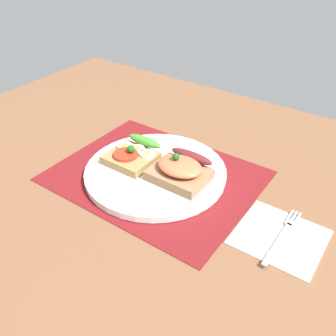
{
  "coord_description": "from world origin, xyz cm",
  "views": [
    {
      "loc": [
        36.05,
        -47.08,
        43.59
      ],
      "look_at": [
        3.0,
        0.0,
        3.17
      ],
      "focal_mm": 39.68,
      "sensor_mm": 36.0,
      "label": 1
    }
  ],
  "objects": [
    {
      "name": "ground_plane",
      "position": [
        0.0,
        0.0,
        -1.6
      ],
      "size": [
        120.0,
        90.0,
        3.2
      ],
      "primitive_type": "cube",
      "color": "brown"
    },
    {
      "name": "placemat",
      "position": [
        0.0,
        0.0,
        0.15
      ],
      "size": [
        38.64,
        30.28,
        0.3
      ],
      "primitive_type": "cube",
      "color": "maroon",
      "rests_on": "ground_plane"
    },
    {
      "name": "plate",
      "position": [
        0.0,
        0.0,
        0.99
      ],
      "size": [
        27.71,
        27.71,
        1.37
      ],
      "primitive_type": "cylinder",
      "color": "white",
      "rests_on": "placemat"
    },
    {
      "name": "sandwich_egg_tomato",
      "position": [
        -5.6,
        0.08,
        3.03
      ],
      "size": [
        9.25,
        9.89,
        3.91
      ],
      "color": "#997846",
      "rests_on": "plate"
    },
    {
      "name": "sandwich_salmon",
      "position": [
        5.6,
        0.22,
        3.62
      ],
      "size": [
        10.65,
        9.83,
        5.45
      ],
      "color": "#916C46",
      "rests_on": "plate"
    },
    {
      "name": "napkin",
      "position": [
        26.39,
        -2.01,
        0.3
      ],
      "size": [
        13.48,
        12.48,
        0.6
      ],
      "primitive_type": "cube",
      "color": "white",
      "rests_on": "ground_plane"
    },
    {
      "name": "fork",
      "position": [
        26.75,
        -1.83,
        0.76
      ],
      "size": [
        1.62,
        14.28,
        0.32
      ],
      "color": "#B7B7BC",
      "rests_on": "napkin"
    }
  ]
}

